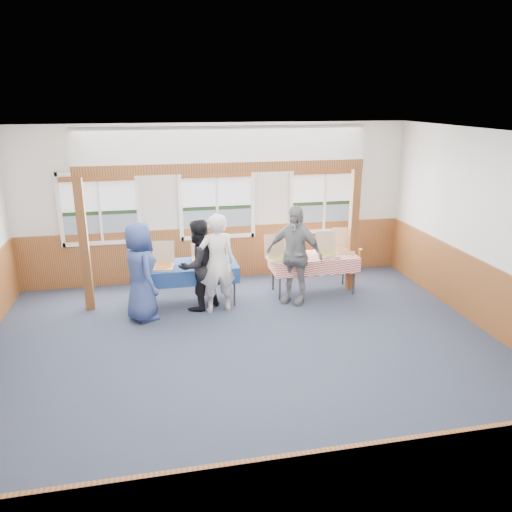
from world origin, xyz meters
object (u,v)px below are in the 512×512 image
(man_blue, at_px, (140,272))
(table_right, at_px, (314,258))
(table_left, at_px, (185,267))
(woman_black, at_px, (198,265))
(woman_white, at_px, (217,263))
(person_grey, at_px, (294,255))

(man_blue, bearing_deg, table_right, -101.84)
(table_right, height_order, man_blue, man_blue)
(table_left, xyz_separation_m, woman_black, (0.22, -0.30, 0.12))
(woman_white, xyz_separation_m, woman_black, (-0.32, 0.18, -0.07))
(woman_black, relative_size, man_blue, 0.96)
(woman_white, relative_size, person_grey, 0.97)
(table_right, distance_m, man_blue, 3.32)
(woman_black, distance_m, man_blue, 1.03)
(woman_white, height_order, person_grey, person_grey)
(table_right, distance_m, woman_white, 2.02)
(table_left, bearing_deg, table_right, 17.93)
(woman_black, xyz_separation_m, person_grey, (1.76, -0.04, 0.10))
(woman_white, distance_m, person_grey, 1.45)
(woman_black, bearing_deg, man_blue, -21.33)
(woman_black, relative_size, person_grey, 0.90)
(table_left, xyz_separation_m, table_right, (2.48, 0.04, -0.01))
(man_blue, distance_m, person_grey, 2.77)
(table_left, distance_m, woman_black, 0.39)
(woman_black, bearing_deg, table_left, -88.48)
(table_left, bearing_deg, person_grey, 7.34)
(woman_white, distance_m, man_blue, 1.32)
(person_grey, bearing_deg, woman_white, -136.83)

